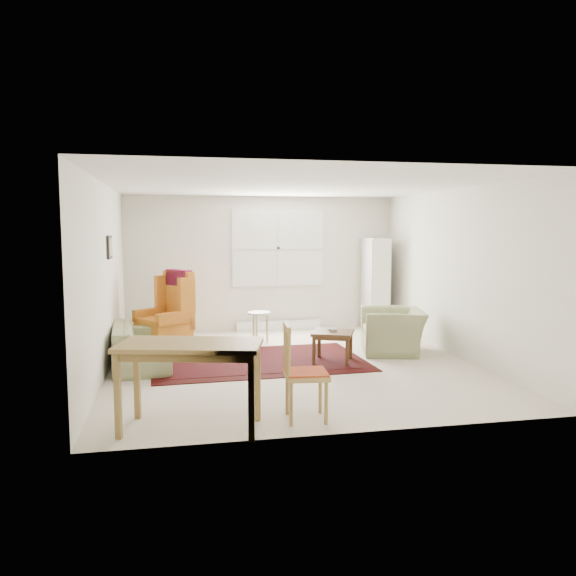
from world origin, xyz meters
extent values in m
cube|color=beige|center=(0.00, 0.00, 0.00)|extent=(5.00, 5.50, 0.01)
cube|color=white|center=(0.00, 0.00, 2.50)|extent=(5.00, 5.50, 0.01)
cube|color=silver|center=(0.00, 2.75, 1.25)|extent=(5.00, 0.04, 2.50)
cube|color=silver|center=(0.00, -2.75, 1.25)|extent=(5.00, 0.04, 2.50)
cube|color=silver|center=(-2.50, 0.00, 1.25)|extent=(0.04, 5.50, 2.50)
cube|color=silver|center=(2.50, 0.00, 1.25)|extent=(0.04, 5.50, 2.50)
cube|color=white|center=(0.30, 2.73, 1.55)|extent=(1.72, 0.06, 1.42)
cube|color=white|center=(0.30, 2.73, 1.55)|extent=(1.60, 0.02, 1.30)
cube|color=silver|center=(0.30, 2.67, 0.09)|extent=(1.60, 0.12, 0.18)
cube|color=black|center=(-2.48, 0.50, 1.65)|extent=(0.03, 0.42, 0.32)
cube|color=#A49A4B|center=(-2.46, 0.50, 1.65)|extent=(0.01, 0.34, 0.24)
imported|color=#808659|center=(-2.10, 0.48, 0.38)|extent=(0.90, 1.96, 0.77)
imported|color=#808659|center=(1.68, 0.43, 0.40)|extent=(1.13, 1.22, 0.80)
camera|label=1|loc=(-1.60, -7.61, 1.90)|focal=35.00mm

